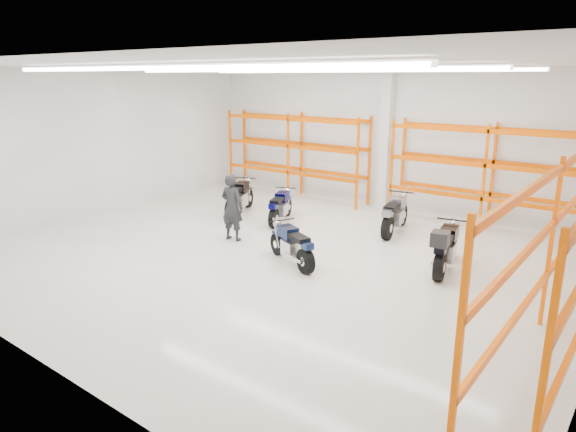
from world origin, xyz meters
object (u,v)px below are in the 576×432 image
Objects in this scene: motorcycle_main at (293,246)px; motorcycle_back_b at (280,208)px; motorcycle_back_c at (394,215)px; motorcycle_back_a at (239,199)px; standing_man at (232,207)px; motorcycle_back_d at (445,249)px; structural_column at (386,140)px.

motorcycle_main is 3.63m from motorcycle_back_b.
motorcycle_main is at bearing -101.15° from motorcycle_back_c.
standing_man is at bearing -50.94° from motorcycle_back_a.
structural_column is (-3.77, 4.40, 1.70)m from motorcycle_back_d.
motorcycle_back_d reaches higher than motorcycle_back_b.
motorcycle_back_c is 3.31m from structural_column.
structural_column is at bearing 46.58° from motorcycle_back_a.
structural_column reaches higher than motorcycle_back_d.
motorcycle_back_c reaches higher than motorcycle_main.
standing_man is (-2.42, 0.56, 0.45)m from motorcycle_main.
motorcycle_back_c is (3.20, 1.09, 0.05)m from motorcycle_back_b.
motorcycle_back_a is 5.09m from structural_column.
motorcycle_main is 0.82× the size of motorcycle_back_d.
motorcycle_back_c is at bearing 18.81° from motorcycle_back_b.
motorcycle_back_d is at bearing -10.00° from motorcycle_back_b.
motorcycle_back_b is at bearing 170.00° from motorcycle_back_d.
standing_man is (0.04, -2.10, 0.45)m from motorcycle_back_b.
motorcycle_back_c is (0.74, 3.75, 0.05)m from motorcycle_main.
motorcycle_back_c is 0.97× the size of motorcycle_back_d.
structural_column is (3.29, 3.47, 1.75)m from motorcycle_back_a.
motorcycle_back_b is at bearing 1.13° from motorcycle_back_a.
structural_column is at bearing 123.39° from motorcycle_back_c.
motorcycle_main is at bearing -47.20° from motorcycle_back_b.
standing_man reaches higher than motorcycle_back_a.
structural_column is (-0.81, 6.10, 1.80)m from motorcycle_main.
motorcycle_main is 0.84× the size of motorcycle_back_c.
standing_man reaches higher than motorcycle_main.
motorcycle_back_b is 4.22m from structural_column.
motorcycle_back_c is at bearing 13.07° from motorcycle_back_a.
structural_column is (1.65, 3.44, 1.80)m from motorcycle_back_b.
motorcycle_main is 0.97× the size of motorcycle_back_b.
structural_column reaches higher than motorcycle_back_b.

